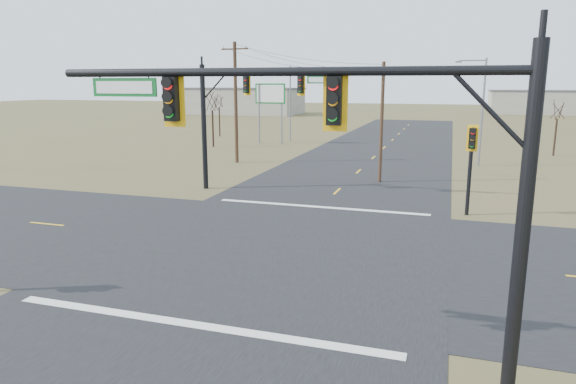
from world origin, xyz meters
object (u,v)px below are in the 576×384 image
object	(u,v)px
mast_arm_near	(353,142)
bare_tree_b	(219,100)
streetlight_c	(292,99)
streetlight_a	(480,106)
pedestal_signal_ne	(471,151)
highway_sign	(270,102)
utility_pole_near	(382,120)
utility_pole_far	(236,101)
bare_tree_a	(212,101)
bare_tree_c	(558,110)
mast_arm_far	(244,102)

from	to	relation	value
mast_arm_near	bare_tree_b	bearing A→B (deg)	113.47
streetlight_c	streetlight_a	bearing A→B (deg)	-52.80
pedestal_signal_ne	highway_sign	xyz separation A→B (m)	(-20.76, 27.78, 1.32)
utility_pole_near	streetlight_a	world-z (taller)	streetlight_a
bare_tree_b	pedestal_signal_ne	bearing A→B (deg)	-48.38
pedestal_signal_ne	highway_sign	world-z (taller)	highway_sign
pedestal_signal_ne	utility_pole_near	size ratio (longest dim) A/B	0.58
streetlight_a	mast_arm_near	bearing A→B (deg)	-88.64
mast_arm_near	utility_pole_far	size ratio (longest dim) A/B	1.09
utility_pole_near	utility_pole_far	size ratio (longest dim) A/B	0.81
pedestal_signal_ne	bare_tree_a	size ratio (longest dim) A/B	0.77
pedestal_signal_ne	streetlight_c	xyz separation A→B (m)	(-19.30, 31.30, 1.52)
utility_pole_far	bare_tree_b	xyz separation A→B (m)	(-11.05, 20.19, -0.64)
highway_sign	bare_tree_c	xyz separation A→B (m)	(29.25, -1.23, -0.36)
mast_arm_far	utility_pole_far	size ratio (longest dim) A/B	0.96
utility_pole_near	bare_tree_b	world-z (taller)	utility_pole_near
mast_arm_far	utility_pole_far	distance (m)	12.34
streetlight_a	highway_sign	bearing A→B (deg)	163.82
pedestal_signal_ne	highway_sign	bearing A→B (deg)	135.77
utility_pole_near	mast_arm_far	bearing A→B (deg)	-144.26
mast_arm_far	streetlight_a	distance (m)	21.31
pedestal_signal_ne	bare_tree_a	xyz separation A→B (m)	(-25.74, 23.08, 1.49)
utility_pole_near	bare_tree_c	xyz separation A→B (m)	(14.13, 18.58, 0.06)
mast_arm_near	highway_sign	size ratio (longest dim) A/B	1.63
mast_arm_near	bare_tree_c	world-z (taller)	mast_arm_near
utility_pole_far	streetlight_c	xyz separation A→B (m)	(-0.47, 17.87, -0.34)
pedestal_signal_ne	bare_tree_b	world-z (taller)	bare_tree_b
pedestal_signal_ne	streetlight_a	distance (m)	17.86
mast_arm_near	mast_arm_far	bearing A→B (deg)	114.18
mast_arm_far	streetlight_a	world-z (taller)	streetlight_a
mast_arm_far	utility_pole_near	xyz separation A→B (m)	(7.88, 5.67, -1.37)
utility_pole_far	highway_sign	bearing A→B (deg)	97.69
mast_arm_near	highway_sign	world-z (taller)	mast_arm_near
mast_arm_far	streetlight_a	size ratio (longest dim) A/B	1.11
pedestal_signal_ne	utility_pole_near	world-z (taller)	utility_pole_near
utility_pole_near	highway_sign	xyz separation A→B (m)	(-15.13, 19.81, 0.42)
bare_tree_b	streetlight_a	bearing A→B (deg)	-27.10
highway_sign	bare_tree_a	world-z (taller)	highway_sign
highway_sign	streetlight_a	size ratio (longest dim) A/B	0.77
utility_pole_near	streetlight_a	size ratio (longest dim) A/B	0.93
utility_pole_far	pedestal_signal_ne	bearing A→B (deg)	-35.51
mast_arm_near	bare_tree_c	xyz separation A→B (m)	(11.60, 43.22, -1.17)
pedestal_signal_ne	mast_arm_far	bearing A→B (deg)	179.32
highway_sign	bare_tree_c	size ratio (longest dim) A/B	1.22
mast_arm_near	streetlight_c	bearing A→B (deg)	104.11
mast_arm_near	highway_sign	bearing A→B (deg)	107.12
mast_arm_near	mast_arm_far	xyz separation A→B (m)	(-10.40, 18.98, 0.14)
mast_arm_far	streetlight_c	xyz separation A→B (m)	(-5.79, 29.00, -0.75)
highway_sign	mast_arm_far	bearing A→B (deg)	-70.77
mast_arm_near	pedestal_signal_ne	bearing A→B (deg)	74.88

